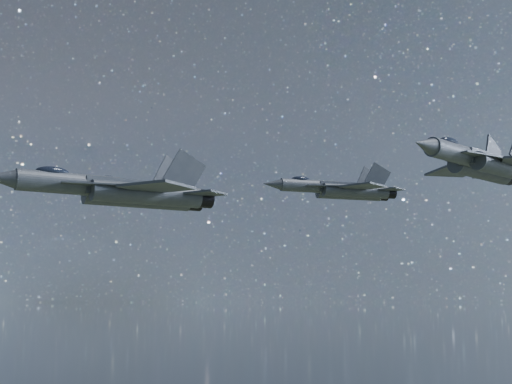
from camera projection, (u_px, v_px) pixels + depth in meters
jet_lead at (125, 191)px, 60.28m from camera, size 20.13×13.94×5.06m
jet_left at (146, 192)px, 90.97m from camera, size 17.83×12.53×4.50m
jet_right at (483, 163)px, 57.66m from camera, size 16.99×11.92×4.29m
jet_slot at (342, 190)px, 83.85m from camera, size 16.80×11.15×4.28m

